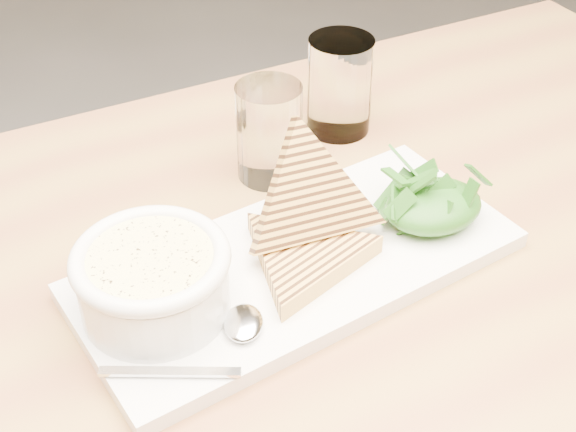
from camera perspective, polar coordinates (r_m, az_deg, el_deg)
name	(u,v)px	position (r m, az deg, el deg)	size (l,w,h in m)	color
table_top	(321,327)	(0.71, 2.39, -7.91)	(1.25, 0.83, 0.04)	olive
table_leg_br	(519,236)	(1.44, 16.08, -1.34)	(0.06, 0.06, 0.70)	olive
platter	(297,265)	(0.73, 0.66, -3.48)	(0.40, 0.18, 0.02)	white
soup_bowl	(154,287)	(0.67, -9.50, -5.01)	(0.12, 0.12, 0.05)	white
soup	(150,260)	(0.65, -9.77, -3.11)	(0.10, 0.10, 0.01)	#FBEC95
bowl_rim	(150,258)	(0.64, -9.79, -2.98)	(0.13, 0.13, 0.01)	white
sandwich_flat	(304,258)	(0.71, 1.14, -2.98)	(0.15, 0.15, 0.02)	gold
sandwich_lean	(311,198)	(0.71, 1.62, 1.31)	(0.15, 0.15, 0.08)	gold
salad_base	(433,206)	(0.76, 10.30, 0.70)	(0.10, 0.08, 0.04)	#163B10
arugula_pile	(434,199)	(0.76, 10.37, 1.22)	(0.11, 0.10, 0.05)	#2E741D
spoon_bowl	(244,323)	(0.65, -3.18, -7.60)	(0.03, 0.04, 0.01)	silver
spoon_handle	(170,372)	(0.63, -8.41, -10.90)	(0.11, 0.01, 0.00)	silver
glass_near	(269,132)	(0.82, -1.34, 5.99)	(0.07, 0.07, 0.10)	white
glass_far	(340,86)	(0.90, 3.70, 9.24)	(0.07, 0.07, 0.11)	white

